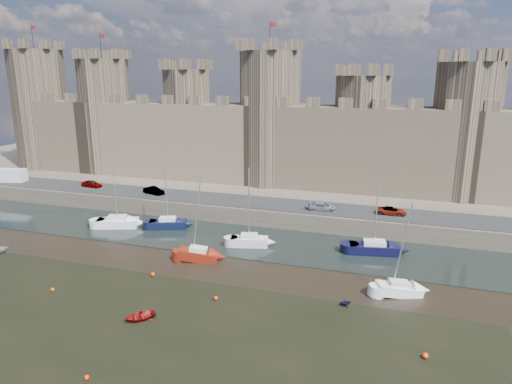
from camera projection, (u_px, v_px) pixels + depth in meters
ground at (97, 325)px, 40.84m from camera, size 160.00×160.00×0.00m
seaweed_patch at (48, 364)px, 35.31m from camera, size 70.00×34.00×0.01m
water_channel at (206, 236)px, 62.93m from camera, size 160.00×12.00×0.08m
quay at (276, 174)px, 95.78m from camera, size 160.00×60.00×2.50m
road at (232, 200)px, 71.51m from camera, size 160.00×7.00×0.10m
castle at (255, 131)px, 82.29m from camera, size 108.50×11.00×29.00m
car_0 at (92, 184)px, 79.54m from camera, size 3.96×1.95×1.30m
car_1 at (154, 191)px, 74.92m from camera, size 4.10×2.46×1.28m
car_2 at (322, 207)px, 66.01m from camera, size 4.27×2.19×1.19m
car_3 at (391, 211)px, 64.10m from camera, size 4.12×1.91×1.14m
van at (10, 175)px, 83.61m from camera, size 5.78×3.25×2.38m
sailboat_0 at (117, 222)px, 66.43m from camera, size 6.28×4.11×10.95m
sailboat_1 at (168, 223)px, 65.93m from camera, size 5.64×3.73×10.54m
sailboat_2 at (249, 240)px, 59.17m from camera, size 5.12×2.99×10.37m
sailboat_3 at (374, 248)px, 56.71m from camera, size 6.34×3.36×10.55m
sailboat_4 at (199, 254)px, 54.69m from camera, size 4.96×2.88×10.90m
sailboat_5 at (399, 289)px, 46.15m from camera, size 4.87×3.28×9.80m
dinghy_4 at (140, 317)px, 41.60m from camera, size 3.42×3.48×0.59m
dinghy_7 at (345, 303)px, 44.09m from camera, size 1.58×1.52×0.65m
buoy_0 at (53, 290)px, 47.02m from camera, size 0.41×0.41×0.41m
buoy_1 at (153, 274)px, 50.49m from camera, size 0.49×0.49×0.49m
buoy_2 at (87, 377)px, 33.44m from camera, size 0.40×0.40×0.40m
buoy_3 at (216, 298)px, 45.20m from camera, size 0.44×0.44×0.44m
buoy_5 at (425, 356)px, 35.95m from camera, size 0.49×0.49×0.49m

